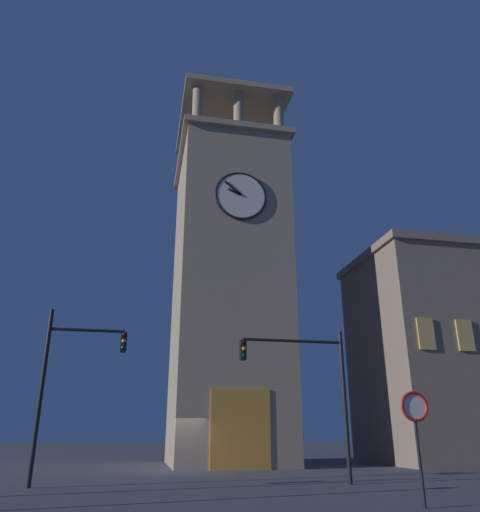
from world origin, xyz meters
name	(u,v)px	position (x,y,z in m)	size (l,w,h in m)	color
ground_plane	(181,472)	(0.00, 0.00, 0.00)	(200.00, 200.00, 0.00)	#4C4C51
clocktower	(228,289)	(-3.09, -5.17, 10.82)	(7.38, 9.43, 26.82)	gray
traffic_signal_near	(310,377)	(-4.22, 7.28, 3.78)	(4.19, 0.41, 5.62)	black
traffic_signal_far	(69,371)	(4.82, 6.38, 3.93)	(2.96, 0.41, 6.21)	black
no_horn_sign	(415,415)	(-4.93, 13.43, 2.19)	(0.78, 0.14, 2.80)	black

